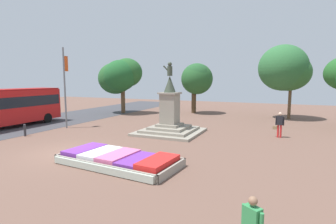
% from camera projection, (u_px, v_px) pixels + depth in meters
% --- Properties ---
extents(ground_plane, '(73.67, 73.67, 0.00)m').
position_uv_depth(ground_plane, '(67.00, 153.00, 14.50)').
color(ground_plane, brown).
extents(flower_planter, '(6.04, 3.14, 0.58)m').
position_uv_depth(flower_planter, '(118.00, 159.00, 12.42)').
color(flower_planter, '#38281C').
rests_on(flower_planter, ground_plane).
extents(statue_monument, '(4.56, 4.56, 5.30)m').
position_uv_depth(statue_monument, '(170.00, 120.00, 19.68)').
color(statue_monument, gray).
rests_on(statue_monument, ground_plane).
extents(banner_pole, '(0.16, 0.67, 6.61)m').
position_uv_depth(banner_pole, '(65.00, 86.00, 21.50)').
color(banner_pole, slate).
rests_on(banner_pole, ground_plane).
extents(city_bus, '(2.61, 9.22, 3.23)m').
position_uv_depth(city_bus, '(8.00, 105.00, 22.02)').
color(city_bus, red).
rests_on(city_bus, ground_plane).
extents(pedestrian_with_handbag, '(0.73, 0.25, 1.78)m').
position_uv_depth(pedestrian_with_handbag, '(279.00, 123.00, 18.17)').
color(pedestrian_with_handbag, red).
rests_on(pedestrian_with_handbag, ground_plane).
extents(kerb_bollard_mid_b, '(0.18, 0.18, 0.89)m').
position_uv_depth(kerb_bollard_mid_b, '(25.00, 130.00, 18.67)').
color(kerb_bollard_mid_b, '#2D2D33').
rests_on(kerb_bollard_mid_b, ground_plane).
extents(park_tree_far_left, '(5.15, 4.99, 7.54)m').
position_uv_depth(park_tree_far_left, '(285.00, 70.00, 26.62)').
color(park_tree_far_left, brown).
rests_on(park_tree_far_left, ground_plane).
extents(park_tree_far_right, '(5.47, 4.48, 6.52)m').
position_uv_depth(park_tree_far_right, '(120.00, 76.00, 30.94)').
color(park_tree_far_right, brown).
rests_on(park_tree_far_right, ground_plane).
extents(park_tree_street_side, '(3.70, 3.88, 5.94)m').
position_uv_depth(park_tree_street_side, '(196.00, 78.00, 30.74)').
color(park_tree_street_side, '#4C3823').
rests_on(park_tree_street_side, ground_plane).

